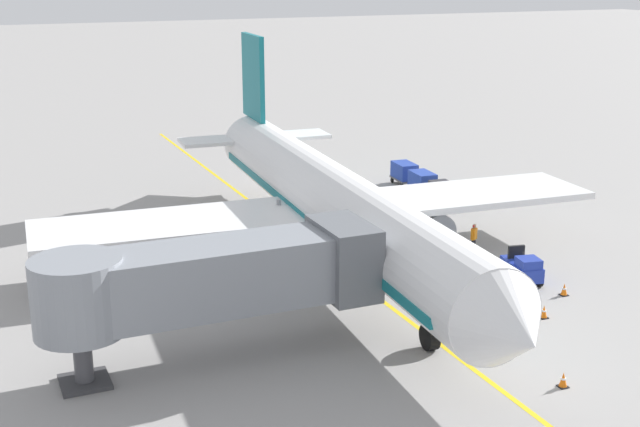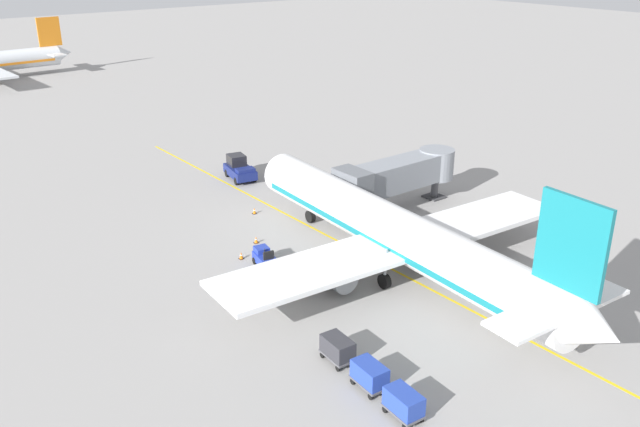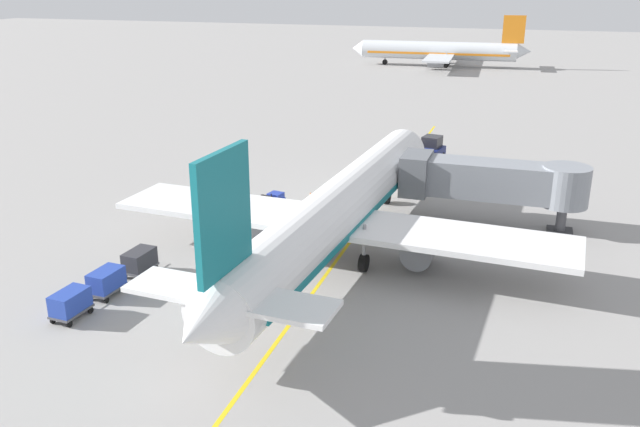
# 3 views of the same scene
# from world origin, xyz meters

# --- Properties ---
(ground_plane) EXTENTS (400.00, 400.00, 0.00)m
(ground_plane) POSITION_xyz_m (0.00, 0.00, 0.00)
(ground_plane) COLOR gray
(gate_lead_in_line) EXTENTS (0.24, 80.00, 0.01)m
(gate_lead_in_line) POSITION_xyz_m (0.00, 0.00, 0.00)
(gate_lead_in_line) COLOR gold
(gate_lead_in_line) RESTS_ON ground
(parked_airliner) EXTENTS (30.28, 37.34, 10.63)m
(parked_airliner) POSITION_xyz_m (-0.10, -1.86, 3.19)
(parked_airliner) COLOR white
(parked_airliner) RESTS_ON ground
(jet_bridge) EXTENTS (13.27, 3.50, 4.98)m
(jet_bridge) POSITION_xyz_m (8.89, 7.05, 3.45)
(jet_bridge) COLOR gray
(jet_bridge) RESTS_ON ground
(pushback_tractor) EXTENTS (2.99, 4.74, 2.40)m
(pushback_tractor) POSITION_xyz_m (1.84, 23.47, 1.10)
(pushback_tractor) COLOR navy
(pushback_tractor) RESTS_ON ground
(baggage_tug_lead) EXTENTS (1.69, 2.68, 1.62)m
(baggage_tug_lead) POSITION_xyz_m (-7.44, 4.74, 0.71)
(baggage_tug_lead) COLOR #1E339E
(baggage_tug_lead) RESTS_ON ground
(baggage_cart_front) EXTENTS (1.45, 2.94, 1.58)m
(baggage_cart_front) POSITION_xyz_m (-10.97, -8.41, 0.95)
(baggage_cart_front) COLOR #4C4C51
(baggage_cart_front) RESTS_ON ground
(baggage_cart_second_in_train) EXTENTS (1.45, 2.94, 1.58)m
(baggage_cart_second_in_train) POSITION_xyz_m (-11.21, -11.53, 0.95)
(baggage_cart_second_in_train) COLOR #4C4C51
(baggage_cart_second_in_train) RESTS_ON ground
(baggage_cart_third_in_train) EXTENTS (1.45, 2.94, 1.58)m
(baggage_cart_third_in_train) POSITION_xyz_m (-11.46, -14.47, 0.95)
(baggage_cart_third_in_train) COLOR #4C4C51
(baggage_cart_third_in_train) RESTS_ON ground
(ground_crew_wing_walker) EXTENTS (0.64, 0.50, 1.69)m
(ground_crew_wing_walker) POSITION_xyz_m (-7.56, 0.25, 0.95)
(ground_crew_wing_walker) COLOR #232328
(ground_crew_wing_walker) RESTS_ON ground
(safety_cone_nose_left) EXTENTS (0.36, 0.36, 0.59)m
(safety_cone_nose_left) POSITION_xyz_m (-5.61, 8.82, 0.29)
(safety_cone_nose_left) COLOR black
(safety_cone_nose_left) RESTS_ON ground
(safety_cone_nose_right) EXTENTS (0.36, 0.36, 0.59)m
(safety_cone_nose_right) POSITION_xyz_m (-8.18, 7.02, 0.29)
(safety_cone_nose_right) COLOR black
(safety_cone_nose_right) RESTS_ON ground
(safety_cone_wing_tip) EXTENTS (0.36, 0.36, 0.59)m
(safety_cone_wing_tip) POSITION_xyz_m (-2.23, 14.34, 0.29)
(safety_cone_wing_tip) COLOR black
(safety_cone_wing_tip) RESTS_ON ground
(distant_taxiing_airliner) EXTENTS (35.45, 28.70, 10.10)m
(distant_taxiing_airliner) POSITION_xyz_m (-7.66, 96.57, 3.03)
(distant_taxiing_airliner) COLOR silver
(distant_taxiing_airliner) RESTS_ON ground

